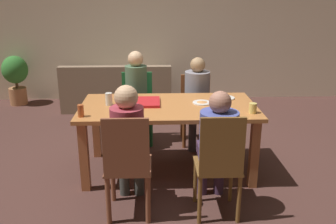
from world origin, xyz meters
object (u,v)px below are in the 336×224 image
Objects in this scene: plate_1 at (202,102)px; drinking_glass_0 at (226,108)px; chair_2 at (196,107)px; plate_0 at (225,97)px; person_0 at (217,141)px; pizza_box_0 at (143,102)px; drinking_glass_3 at (81,111)px; dining_table at (168,115)px; chair_1 at (128,165)px; drinking_glass_1 at (253,108)px; drinking_glass_2 at (109,99)px; person_1 at (128,138)px; person_3 at (136,92)px; chair_3 at (137,105)px; person_2 at (197,95)px; chair_0 at (219,162)px; potted_plant at (16,76)px; couch at (118,92)px.

plate_1 is 1.94× the size of drinking_glass_0.
chair_2 is 0.77m from plate_0.
person_0 is 1.12m from pizza_box_0.
person_0 is 0.56m from drinking_glass_0.
drinking_glass_3 reaches higher than plate_0.
dining_table is 1.00m from chair_1.
plate_1 is (0.76, 0.98, 0.27)m from chair_1.
chair_2 is 7.23× the size of drinking_glass_3.
drinking_glass_1 is 1.73m from drinking_glass_3.
pizza_box_0 is at bearing 7.61° from drinking_glass_2.
person_0 is at bearing -131.63° from drinking_glass_1.
drinking_glass_3 is at bearing 140.28° from person_1.
drinking_glass_0 is at bearing -81.85° from chair_2.
person_1 is at bearing -90.00° from person_3.
chair_3 is 8.94× the size of drinking_glass_1.
person_2 reaches higher than plate_0.
person_3 reaches higher than pizza_box_0.
plate_0 is (0.26, 1.04, 0.10)m from person_0.
plate_1 is (0.76, -0.88, 0.30)m from chair_3.
drinking_glass_1 is at bearing -37.49° from plate_1.
person_3 is 5.89× the size of plate_1.
drinking_glass_2 reaches higher than plate_1.
plate_1 is at bearing -44.03° from person_3.
drinking_glass_3 reaches higher than chair_2.
chair_0 is at bearing -66.81° from dining_table.
chair_0 is 1.12× the size of potted_plant.
person_0 reaches higher than potted_plant.
chair_3 is at bearing 97.17° from pizza_box_0.
person_0 is 1.31× the size of chair_2.
drinking_glass_3 is at bearing -177.03° from drinking_glass_0.
chair_3 is 7.49× the size of drinking_glass_3.
couch is at bearing 105.71° from chair_3.
chair_0 is 0.80m from chair_1.
person_2 is 0.63× the size of couch.
drinking_glass_2 is at bearing -172.39° from pizza_box_0.
chair_3 is at bearing 166.43° from person_2.
chair_2 is (0.80, 1.81, -0.04)m from chair_1.
drinking_glass_0 and potted_plant have the same top height.
person_0 is at bearing -65.48° from chair_3.
person_2 is at bearing 117.25° from plate_0.
pizza_box_0 is at bearing 161.38° from drinking_glass_1.
person_2 is 0.94× the size of person_3.
person_2 is at bearing 90.00° from person_0.
dining_table is 1.64× the size of person_2.
drinking_glass_2 is at bearing -108.50° from person_3.
chair_3 is at bearing 90.00° from chair_1.
drinking_glass_1 reaches higher than plate_1.
plate_1 is 0.40m from drinking_glass_0.
chair_0 reaches higher than pizza_box_0.
chair_1 is 0.82× the size of person_1.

